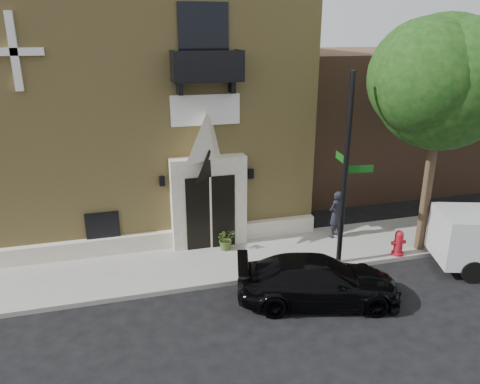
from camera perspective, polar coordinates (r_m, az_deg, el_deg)
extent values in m
plane|color=black|center=(14.80, 2.44, -10.83)|extent=(120.00, 120.00, 0.00)
cube|color=gray|center=(16.30, 4.19, -7.54)|extent=(42.00, 3.00, 0.15)
cube|color=tan|center=(20.38, -12.74, 10.63)|extent=(12.00, 10.00, 9.00)
cube|color=silver|center=(16.60, -10.62, -5.88)|extent=(12.00, 0.30, 0.60)
cube|color=silver|center=(16.23, -3.82, -1.19)|extent=(2.60, 0.55, 3.20)
pyramid|color=silver|center=(15.56, -4.02, 6.93)|extent=(2.60, 0.55, 1.50)
cube|color=black|center=(16.07, -3.58, -2.55)|extent=(1.70, 0.06, 2.60)
cube|color=silver|center=(16.03, -3.55, -2.60)|extent=(0.06, 0.04, 2.60)
cube|color=white|center=(15.59, -4.23, 9.95)|extent=(2.30, 0.10, 1.00)
cube|color=black|center=(15.08, -4.02, 13.47)|extent=(2.20, 0.90, 0.10)
cube|color=black|center=(14.62, -3.71, 15.06)|extent=(2.20, 0.06, 0.90)
cube|color=black|center=(14.86, -8.17, 14.99)|extent=(0.06, 0.90, 0.90)
cube|color=black|center=(15.28, -0.06, 15.29)|extent=(0.06, 0.90, 0.90)
cube|color=black|center=(15.41, -4.46, 18.06)|extent=(1.60, 0.08, 2.20)
cube|color=white|center=(15.27, -25.84, 15.14)|extent=(0.22, 0.14, 2.20)
cube|color=white|center=(15.27, -25.84, 15.14)|extent=(1.60, 0.14, 0.22)
cube|color=black|center=(16.36, -16.38, -4.07)|extent=(1.10, 0.10, 1.00)
cube|color=red|center=(16.39, -16.38, -4.03)|extent=(0.85, 0.06, 0.75)
cube|color=black|center=(15.85, -9.48, 1.33)|extent=(0.18, 0.18, 0.32)
cube|color=black|center=(16.43, 1.32, 2.24)|extent=(0.18, 0.18, 0.32)
cube|color=brown|center=(26.86, 21.60, 8.98)|extent=(18.00, 8.00, 6.40)
cylinder|color=#38281C|center=(16.91, 21.80, 0.07)|extent=(0.32, 0.32, 4.20)
sphere|color=black|center=(16.17, 23.39, 12.09)|extent=(4.20, 4.20, 4.20)
sphere|color=black|center=(16.94, 24.79, 11.14)|extent=(3.36, 3.36, 3.36)
sphere|color=black|center=(15.57, 21.88, 12.80)|extent=(3.57, 3.57, 3.57)
sphere|color=black|center=(15.73, 25.77, 13.08)|extent=(3.15, 3.15, 3.15)
imported|color=black|center=(13.67, 9.57, -10.61)|extent=(4.94, 2.97, 1.34)
cylinder|color=black|center=(16.24, 26.48, -8.68)|extent=(0.76, 0.45, 0.72)
cylinder|color=black|center=(17.73, 24.28, -6.00)|extent=(0.76, 0.45, 0.72)
cylinder|color=black|center=(14.75, 12.70, 2.29)|extent=(0.16, 0.16, 6.15)
cube|color=#0F4C11|center=(14.89, 14.40, 2.72)|extent=(0.87, 0.15, 0.23)
cube|color=#0F4C11|center=(15.07, 12.21, 4.11)|extent=(0.15, 0.87, 0.23)
cylinder|color=#A31220|center=(16.92, 18.62, -7.08)|extent=(0.40, 0.40, 0.09)
cylinder|color=#A31220|center=(16.77, 18.74, -6.00)|extent=(0.29, 0.29, 0.62)
sphere|color=#A31220|center=(16.63, 18.87, -4.93)|extent=(0.29, 0.29, 0.29)
cylinder|color=#A31220|center=(16.75, 18.76, -5.84)|extent=(0.50, 0.13, 0.13)
imported|color=#445823|center=(16.28, -1.70, -5.72)|extent=(0.76, 0.68, 0.77)
imported|color=black|center=(17.37, 11.57, -2.66)|extent=(0.77, 0.69, 1.78)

